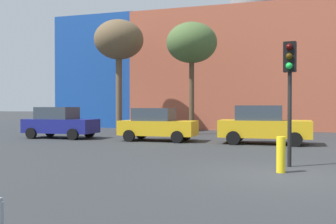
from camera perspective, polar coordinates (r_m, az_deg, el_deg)
The scene contains 9 objects.
ground_plane at distance 10.72m, azimuth 16.16°, elevation -8.92°, with size 200.00×200.00×0.00m, color #2D3033.
building_backdrop at distance 35.27m, azimuth 12.35°, elevation 5.68°, with size 32.86×12.76×11.38m.
parked_car_0 at distance 22.67m, azimuth -15.69°, elevation -1.53°, with size 4.07×2.00×1.76m.
parked_car_1 at distance 20.12m, azimuth -1.64°, elevation -1.87°, with size 3.95×1.94×1.71m.
parked_car_2 at distance 19.08m, azimuth 13.87°, elevation -1.84°, with size 4.26×2.09×1.85m.
traffic_light_island at distance 12.09m, azimuth 17.53°, elevation 5.26°, with size 0.39×0.38×3.73m.
bare_tree_0 at distance 25.12m, azimuth 3.52°, elevation 10.04°, with size 3.25×3.25×7.18m.
bare_tree_1 at distance 27.70m, azimuth -7.27°, elevation 10.32°, with size 3.46×3.46×7.86m.
bollard_yellow_0 at distance 11.01m, azimuth 16.32°, elevation -6.07°, with size 0.24×0.24×0.98m, color yellow.
Camera 1 is at (0.18, -10.56, 1.82)m, focal length 41.27 mm.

